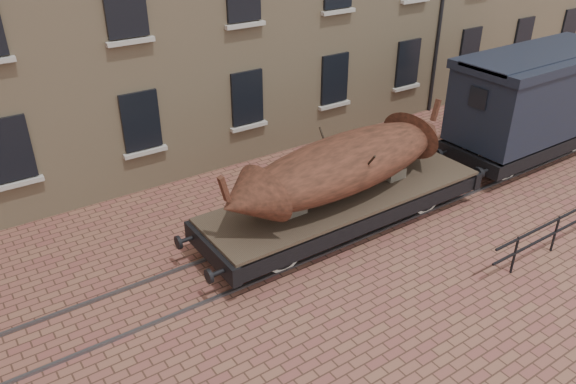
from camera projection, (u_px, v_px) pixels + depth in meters
ground at (314, 238)px, 14.60m from camera, size 90.00×90.00×0.00m
rail_track at (314, 237)px, 14.59m from camera, size 30.00×1.52×0.06m
flatcar_wagon at (344, 200)px, 14.68m from camera, size 8.81×2.39×1.33m
iron_boat at (345, 163)px, 14.12m from camera, size 7.49×2.71×1.76m
goods_van at (538, 93)px, 17.87m from camera, size 6.91×2.52×3.57m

